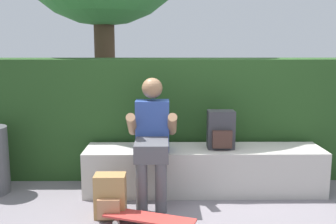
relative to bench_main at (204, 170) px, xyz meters
The scene contains 7 objects.
ground_plane 0.44m from the bench_main, 90.00° to the right, with size 24.00×24.00×0.00m, color slate.
bench_main is the anchor object (origin of this frame).
person_skater 0.73m from the bench_main, 157.40° to the right, with size 0.49×0.62×1.23m.
skateboard_near_person 1.02m from the bench_main, 123.31° to the right, with size 0.82×0.45×0.09m.
backpack_on_bench 0.47m from the bench_main, ahead, with size 0.28×0.23×0.40m.
backpack_on_ground 1.11m from the bench_main, 145.07° to the right, with size 0.28×0.23×0.40m.
hedge_row 0.85m from the bench_main, 88.56° to the left, with size 6.29×0.78×1.40m.
Camera 1 is at (-0.42, -3.61, 1.53)m, focal length 41.42 mm.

